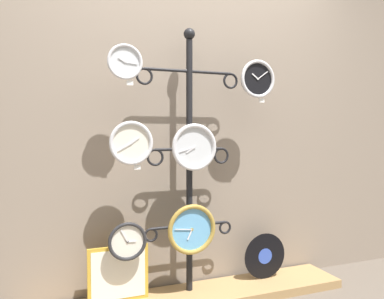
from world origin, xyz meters
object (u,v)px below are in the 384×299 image
object	(u,v)px
vinyl_record	(265,256)
clock_bottom_center	(192,229)
clock_middle_center	(194,147)
clock_top_left	(125,62)
clock_middle_left	(131,143)
clock_top_right	(257,79)
clock_bottom_left	(127,241)
picture_frame	(118,274)
display_stand	(189,198)

from	to	relation	value
vinyl_record	clock_bottom_center	bearing A→B (deg)	-170.97
clock_middle_center	clock_top_left	bearing A→B (deg)	-177.31
clock_top_left	clock_middle_left	bearing A→B (deg)	-12.34
clock_top_left	clock_middle_left	xyz separation A→B (m)	(0.03, -0.01, -0.48)
clock_top_right	clock_middle_center	xyz separation A→B (m)	(-0.46, 0.02, -0.46)
clock_bottom_left	clock_top_right	bearing A→B (deg)	-2.02
clock_bottom_center	picture_frame	world-z (taller)	clock_bottom_center
clock_bottom_left	clock_middle_left	bearing A→B (deg)	-62.42
clock_bottom_left	clock_bottom_center	xyz separation A→B (m)	(0.41, -0.04, 0.05)
clock_top_left	picture_frame	size ratio (longest dim) A/B	0.56
clock_top_left	clock_middle_left	distance (m)	0.49
clock_bottom_center	clock_middle_center	bearing A→B (deg)	41.56
clock_top_right	clock_bottom_left	xyz separation A→B (m)	(-0.90, 0.03, -1.04)
display_stand	picture_frame	distance (m)	0.67
clock_bottom_left	vinyl_record	distance (m)	1.06
display_stand	clock_middle_left	bearing A→B (deg)	-164.44
display_stand	clock_middle_left	size ratio (longest dim) A/B	6.83
clock_middle_left	vinyl_record	size ratio (longest dim) A/B	0.80
clock_middle_center	clock_bottom_left	bearing A→B (deg)	178.62
clock_top_right	clock_bottom_left	world-z (taller)	clock_top_right
clock_middle_center	clock_bottom_center	bearing A→B (deg)	-138.44
clock_top_left	clock_middle_center	bearing A→B (deg)	2.69
clock_middle_left	clock_bottom_center	xyz separation A→B (m)	(0.39, 0.00, -0.56)
clock_top_left	clock_middle_center	world-z (taller)	clock_top_left
clock_middle_center	vinyl_record	size ratio (longest dim) A/B	0.92
clock_bottom_left	clock_middle_center	bearing A→B (deg)	-1.38
clock_bottom_left	vinyl_record	size ratio (longest dim) A/B	0.72
display_stand	vinyl_record	bearing A→B (deg)	-1.48
clock_top_left	clock_top_right	distance (m)	0.91
clock_top_left	clock_middle_center	xyz separation A→B (m)	(0.45, 0.02, -0.52)
clock_top_left	vinyl_record	size ratio (longest dim) A/B	0.64
clock_top_right	clock_bottom_center	world-z (taller)	clock_top_right
clock_top_right	clock_middle_center	distance (m)	0.65
display_stand	clock_middle_left	world-z (taller)	display_stand
clock_middle_center	clock_bottom_left	size ratio (longest dim) A/B	1.27
clock_bottom_center	display_stand	bearing A→B (deg)	77.01
display_stand	clock_bottom_center	world-z (taller)	display_stand
vinyl_record	picture_frame	bearing A→B (deg)	179.40
clock_top_left	clock_bottom_left	bearing A→B (deg)	68.94
display_stand	clock_middle_center	world-z (taller)	display_stand
display_stand	vinyl_record	xyz separation A→B (m)	(0.59, -0.02, -0.47)
display_stand	clock_top_left	distance (m)	0.98
clock_middle_center	clock_bottom_center	distance (m)	0.53
clock_top_right	clock_top_left	bearing A→B (deg)	-179.98
display_stand	clock_middle_center	xyz separation A→B (m)	(0.00, -0.09, 0.35)
clock_middle_left	picture_frame	bearing A→B (deg)	119.98
clock_top_left	clock_bottom_left	world-z (taller)	clock_top_left
display_stand	vinyl_record	world-z (taller)	display_stand
clock_middle_left	clock_bottom_left	distance (m)	0.61
clock_bottom_center	vinyl_record	world-z (taller)	clock_bottom_center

